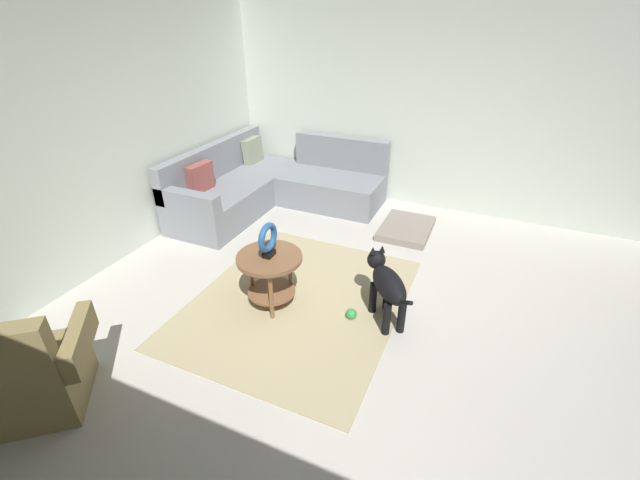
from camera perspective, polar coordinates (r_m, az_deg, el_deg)
ground_plane at (r=3.80m, az=5.69°, el=-12.85°), size 6.00×6.00×0.10m
wall_back at (r=4.75m, az=-29.97°, el=11.66°), size 6.00×0.12×2.70m
wall_right at (r=5.81m, az=16.25°, el=17.01°), size 0.12×6.00×2.70m
area_rug at (r=4.07m, az=-3.03°, el=-8.33°), size 2.30×1.90×0.01m
sectional_couch at (r=5.89m, az=-6.68°, el=7.29°), size 2.20×2.25×0.88m
armchair at (r=3.55m, az=-35.20°, el=-14.92°), size 0.97×1.00×0.88m
side_table at (r=3.82m, az=-6.91°, el=-3.75°), size 0.60×0.60×0.54m
torus_sculpture at (r=3.67m, az=-7.18°, el=0.10°), size 0.28×0.08×0.33m
dog_bed_mat at (r=5.36m, az=11.79°, el=1.57°), size 0.80×0.60×0.09m
dog at (r=3.69m, az=9.18°, el=-6.05°), size 0.69×0.58×0.63m
dog_toy_ball at (r=3.85m, az=4.34°, el=-10.13°), size 0.10×0.10×0.10m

